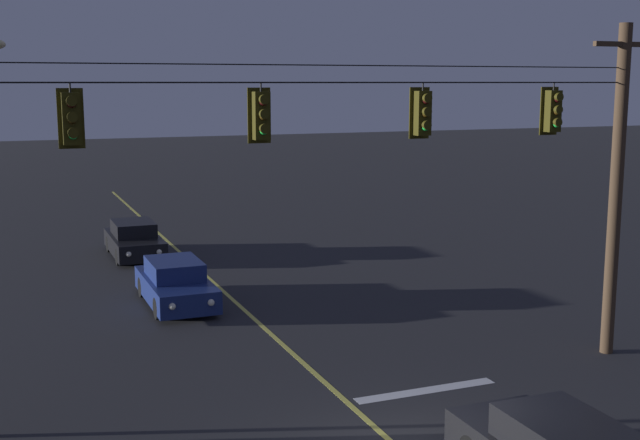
{
  "coord_description": "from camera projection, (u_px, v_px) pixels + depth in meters",
  "views": [
    {
      "loc": [
        -6.68,
        -11.67,
        6.77
      ],
      "look_at": [
        0.0,
        5.0,
        3.72
      ],
      "focal_mm": 45.63,
      "sensor_mm": 36.0,
      "label": 1
    }
  ],
  "objects": [
    {
      "name": "lane_centre_stripe",
      "position": [
        256.0,
        320.0,
        23.42
      ],
      "size": [
        0.14,
        60.0,
        0.01
      ],
      "primitive_type": "cube",
      "color": "#D1C64C",
      "rests_on": "ground"
    },
    {
      "name": "stop_bar_paint",
      "position": [
        426.0,
        390.0,
        18.07
      ],
      "size": [
        3.4,
        0.36,
        0.01
      ],
      "primitive_type": "cube",
      "color": "silver",
      "rests_on": "ground"
    },
    {
      "name": "signal_span_assembly",
      "position": [
        338.0,
        204.0,
        17.22
      ],
      "size": [
        16.69,
        0.32,
        8.17
      ],
      "color": "#423021",
      "rests_on": "ground"
    },
    {
      "name": "traffic_light_leftmost",
      "position": [
        72.0,
        119.0,
        14.93
      ],
      "size": [
        0.48,
        0.41,
        1.22
      ],
      "color": "black"
    },
    {
      "name": "traffic_light_left_inner",
      "position": [
        261.0,
        116.0,
        16.27
      ],
      "size": [
        0.48,
        0.41,
        1.22
      ],
      "color": "black"
    },
    {
      "name": "traffic_light_centre",
      "position": [
        423.0,
        113.0,
        17.62
      ],
      "size": [
        0.48,
        0.41,
        1.22
      ],
      "color": "black"
    },
    {
      "name": "traffic_light_right_inner",
      "position": [
        553.0,
        111.0,
        18.88
      ],
      "size": [
        0.48,
        0.41,
        1.22
      ],
      "color": "black"
    },
    {
      "name": "car_oncoming_lead",
      "position": [
        176.0,
        284.0,
        24.97
      ],
      "size": [
        1.8,
        4.42,
        1.39
      ],
      "color": "navy",
      "rests_on": "ground"
    },
    {
      "name": "car_oncoming_trailing",
      "position": [
        134.0,
        240.0,
        31.88
      ],
      "size": [
        1.8,
        4.42,
        1.39
      ],
      "color": "black",
      "rests_on": "ground"
    }
  ]
}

